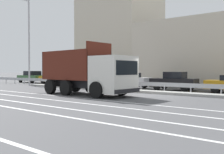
% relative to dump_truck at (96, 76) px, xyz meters
% --- Properties ---
extents(ground_plane, '(320.00, 320.00, 0.00)m').
position_rel_dump_truck_xyz_m(ground_plane, '(2.44, 2.03, -1.35)').
color(ground_plane, '#4C4C4F').
extents(lane_strip_0, '(55.79, 0.16, 0.01)m').
position_rel_dump_truck_xyz_m(lane_strip_0, '(-1.03, -1.76, -1.34)').
color(lane_strip_0, silver).
rests_on(lane_strip_0, ground_plane).
extents(lane_strip_1, '(55.79, 0.16, 0.01)m').
position_rel_dump_truck_xyz_m(lane_strip_1, '(-1.03, -3.48, -1.34)').
color(lane_strip_1, silver).
rests_on(lane_strip_1, ground_plane).
extents(lane_strip_2, '(55.79, 0.16, 0.01)m').
position_rel_dump_truck_xyz_m(lane_strip_2, '(-1.03, -5.28, -1.34)').
color(lane_strip_2, silver).
rests_on(lane_strip_2, ground_plane).
extents(median_island, '(30.69, 1.10, 0.18)m').
position_rel_dump_truck_xyz_m(median_island, '(2.44, 4.12, -1.26)').
color(median_island, gray).
rests_on(median_island, ground_plane).
extents(median_guardrail, '(55.79, 0.09, 0.78)m').
position_rel_dump_truck_xyz_m(median_guardrail, '(2.44, 5.16, -0.78)').
color(median_guardrail, '#9EA0A5').
rests_on(median_guardrail, ground_plane).
extents(dump_truck, '(7.48, 2.95, 3.61)m').
position_rel_dump_truck_xyz_m(dump_truck, '(0.00, 0.00, 0.00)').
color(dump_truck, silver).
rests_on(dump_truck, ground_plane).
extents(median_road_sign, '(0.68, 0.16, 2.29)m').
position_rel_dump_truck_xyz_m(median_road_sign, '(-3.72, 4.12, -0.16)').
color(median_road_sign, white).
rests_on(median_road_sign, ground_plane).
extents(street_lamp_0, '(0.71, 2.71, 9.62)m').
position_rel_dump_truck_xyz_m(street_lamp_0, '(-13.78, 3.75, 4.01)').
color(street_lamp_0, '#ADADB2').
rests_on(street_lamp_0, ground_plane).
extents(parked_car_0, '(4.43, 2.00, 1.62)m').
position_rel_dump_truck_xyz_m(parked_car_0, '(-19.19, 7.99, -0.55)').
color(parked_car_0, '#335B33').
rests_on(parked_car_0, ground_plane).
extents(parked_car_1, '(4.07, 2.06, 1.49)m').
position_rel_dump_truck_xyz_m(parked_car_1, '(-14.47, 8.04, -0.60)').
color(parked_car_1, '#B27A14').
rests_on(parked_car_1, ground_plane).
extents(parked_car_2, '(4.09, 1.89, 1.27)m').
position_rel_dump_truck_xyz_m(parked_car_2, '(-8.88, 7.91, -0.69)').
color(parked_car_2, '#A3A3A8').
rests_on(parked_car_2, ground_plane).
extents(parked_car_3, '(4.66, 2.18, 1.47)m').
position_rel_dump_truck_xyz_m(parked_car_3, '(-2.77, 7.59, -0.59)').
color(parked_car_3, silver).
rests_on(parked_car_3, ground_plane).
extents(parked_car_4, '(3.99, 2.07, 1.60)m').
position_rel_dump_truck_xyz_m(parked_car_4, '(2.08, 7.64, -0.56)').
color(parked_car_4, black).
rests_on(parked_car_4, ground_plane).
extents(background_building_0, '(10.45, 8.91, 13.15)m').
position_rel_dump_truck_xyz_m(background_building_0, '(-11.86, 18.39, 5.23)').
color(background_building_0, beige).
rests_on(background_building_0, ground_plane).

